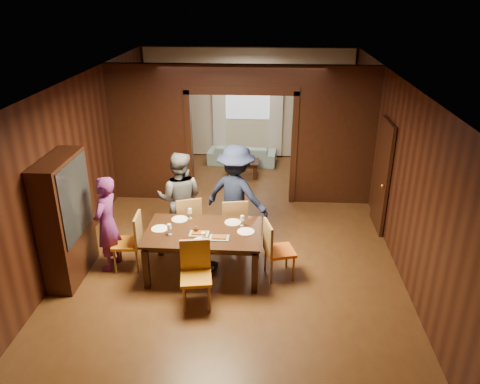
# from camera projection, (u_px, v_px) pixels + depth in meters

# --- Properties ---
(floor) EXTENTS (9.00, 9.00, 0.00)m
(floor) POSITION_uv_depth(u_px,v_px,m) (236.00, 234.00, 8.83)
(floor) COLOR #4F2C16
(floor) RESTS_ON ground
(ceiling) EXTENTS (5.50, 9.00, 0.02)m
(ceiling) POSITION_uv_depth(u_px,v_px,m) (236.00, 79.00, 7.66)
(ceiling) COLOR silver
(ceiling) RESTS_ON room_walls
(room_walls) EXTENTS (5.52, 9.01, 2.90)m
(room_walls) POSITION_uv_depth(u_px,v_px,m) (242.00, 129.00, 9.94)
(room_walls) COLOR black
(room_walls) RESTS_ON floor
(person_purple) EXTENTS (0.47, 0.64, 1.60)m
(person_purple) POSITION_uv_depth(u_px,v_px,m) (107.00, 224.00, 7.50)
(person_purple) COLOR #612265
(person_purple) RESTS_ON floor
(person_grey) EXTENTS (0.85, 0.67, 1.71)m
(person_grey) POSITION_uv_depth(u_px,v_px,m) (180.00, 199.00, 8.24)
(person_grey) COLOR #54555B
(person_grey) RESTS_ON floor
(person_navy) EXTENTS (1.36, 1.11, 1.83)m
(person_navy) POSITION_uv_depth(u_px,v_px,m) (236.00, 195.00, 8.25)
(person_navy) COLOR #161C38
(person_navy) RESTS_ON floor
(sofa) EXTENTS (1.81, 0.83, 0.51)m
(sofa) POSITION_uv_depth(u_px,v_px,m) (242.00, 154.00, 12.25)
(sofa) COLOR #99C2C8
(sofa) RESTS_ON floor
(serving_bowl) EXTENTS (0.28, 0.28, 0.07)m
(serving_bowl) POSITION_uv_depth(u_px,v_px,m) (209.00, 227.00, 7.42)
(serving_bowl) COLOR black
(serving_bowl) RESTS_ON dining_table
(dining_table) EXTENTS (1.82, 1.13, 0.76)m
(dining_table) POSITION_uv_depth(u_px,v_px,m) (204.00, 252.00, 7.52)
(dining_table) COLOR black
(dining_table) RESTS_ON floor
(coffee_table) EXTENTS (0.80, 0.50, 0.40)m
(coffee_table) POSITION_uv_depth(u_px,v_px,m) (242.00, 169.00, 11.44)
(coffee_table) COLOR black
(coffee_table) RESTS_ON floor
(chair_left) EXTENTS (0.46, 0.46, 0.97)m
(chair_left) POSITION_uv_depth(u_px,v_px,m) (127.00, 242.00, 7.60)
(chair_left) COLOR #C57112
(chair_left) RESTS_ON floor
(chair_right) EXTENTS (0.54, 0.54, 0.97)m
(chair_right) POSITION_uv_depth(u_px,v_px,m) (280.00, 249.00, 7.38)
(chair_right) COLOR #DD5E14
(chair_right) RESTS_ON floor
(chair_far_l) EXTENTS (0.56, 0.56, 0.97)m
(chair_far_l) POSITION_uv_depth(u_px,v_px,m) (188.00, 220.00, 8.31)
(chair_far_l) COLOR red
(chair_far_l) RESTS_ON floor
(chair_far_r) EXTENTS (0.51, 0.51, 0.97)m
(chair_far_r) POSITION_uv_depth(u_px,v_px,m) (234.00, 222.00, 8.24)
(chair_far_r) COLOR #C97212
(chair_far_r) RESTS_ON floor
(chair_near) EXTENTS (0.50, 0.50, 0.97)m
(chair_near) POSITION_uv_depth(u_px,v_px,m) (196.00, 276.00, 6.70)
(chair_near) COLOR #C57A12
(chair_near) RESTS_ON floor
(hutch) EXTENTS (0.40, 1.20, 2.00)m
(hutch) POSITION_uv_depth(u_px,v_px,m) (66.00, 219.00, 7.20)
(hutch) COLOR black
(hutch) RESTS_ON floor
(door_right) EXTENTS (0.06, 0.90, 2.10)m
(door_right) POSITION_uv_depth(u_px,v_px,m) (382.00, 176.00, 8.71)
(door_right) COLOR black
(door_right) RESTS_ON floor
(window_far) EXTENTS (1.20, 0.03, 1.30)m
(window_far) POSITION_uv_depth(u_px,v_px,m) (248.00, 94.00, 12.20)
(window_far) COLOR silver
(window_far) RESTS_ON back_wall
(curtain_left) EXTENTS (0.35, 0.06, 2.40)m
(curtain_left) POSITION_uv_depth(u_px,v_px,m) (219.00, 111.00, 12.39)
(curtain_left) COLOR white
(curtain_left) RESTS_ON back_wall
(curtain_right) EXTENTS (0.35, 0.06, 2.40)m
(curtain_right) POSITION_uv_depth(u_px,v_px,m) (276.00, 112.00, 12.30)
(curtain_right) COLOR white
(curtain_right) RESTS_ON back_wall
(plate_left) EXTENTS (0.27, 0.27, 0.01)m
(plate_left) POSITION_uv_depth(u_px,v_px,m) (160.00, 229.00, 7.42)
(plate_left) COLOR white
(plate_left) RESTS_ON dining_table
(plate_far_l) EXTENTS (0.27, 0.27, 0.01)m
(plate_far_l) POSITION_uv_depth(u_px,v_px,m) (180.00, 219.00, 7.72)
(plate_far_l) COLOR white
(plate_far_l) RESTS_ON dining_table
(plate_far_r) EXTENTS (0.27, 0.27, 0.01)m
(plate_far_r) POSITION_uv_depth(u_px,v_px,m) (233.00, 222.00, 7.62)
(plate_far_r) COLOR silver
(plate_far_r) RESTS_ON dining_table
(plate_right) EXTENTS (0.27, 0.27, 0.01)m
(plate_right) POSITION_uv_depth(u_px,v_px,m) (246.00, 232.00, 7.33)
(plate_right) COLOR silver
(plate_right) RESTS_ON dining_table
(plate_near) EXTENTS (0.27, 0.27, 0.01)m
(plate_near) POSITION_uv_depth(u_px,v_px,m) (201.00, 242.00, 7.04)
(plate_near) COLOR white
(plate_near) RESTS_ON dining_table
(platter_a) EXTENTS (0.30, 0.20, 0.04)m
(platter_a) POSITION_uv_depth(u_px,v_px,m) (199.00, 233.00, 7.26)
(platter_a) COLOR gray
(platter_a) RESTS_ON dining_table
(platter_b) EXTENTS (0.30, 0.20, 0.04)m
(platter_b) POSITION_uv_depth(u_px,v_px,m) (219.00, 237.00, 7.14)
(platter_b) COLOR gray
(platter_b) RESTS_ON dining_table
(wineglass_left) EXTENTS (0.08, 0.08, 0.18)m
(wineglass_left) POSITION_uv_depth(u_px,v_px,m) (169.00, 229.00, 7.22)
(wineglass_left) COLOR white
(wineglass_left) RESTS_ON dining_table
(wineglass_far) EXTENTS (0.08, 0.08, 0.18)m
(wineglass_far) POSITION_uv_depth(u_px,v_px,m) (190.00, 214.00, 7.72)
(wineglass_far) COLOR white
(wineglass_far) RESTS_ON dining_table
(wineglass_right) EXTENTS (0.08, 0.08, 0.18)m
(wineglass_right) POSITION_uv_depth(u_px,v_px,m) (242.00, 221.00, 7.49)
(wineglass_right) COLOR silver
(wineglass_right) RESTS_ON dining_table
(tumbler) EXTENTS (0.07, 0.07, 0.14)m
(tumbler) POSITION_uv_depth(u_px,v_px,m) (204.00, 237.00, 7.05)
(tumbler) COLOR silver
(tumbler) RESTS_ON dining_table
(condiment_jar) EXTENTS (0.08, 0.08, 0.11)m
(condiment_jar) POSITION_uv_depth(u_px,v_px,m) (196.00, 229.00, 7.29)
(condiment_jar) COLOR #4E2A12
(condiment_jar) RESTS_ON dining_table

